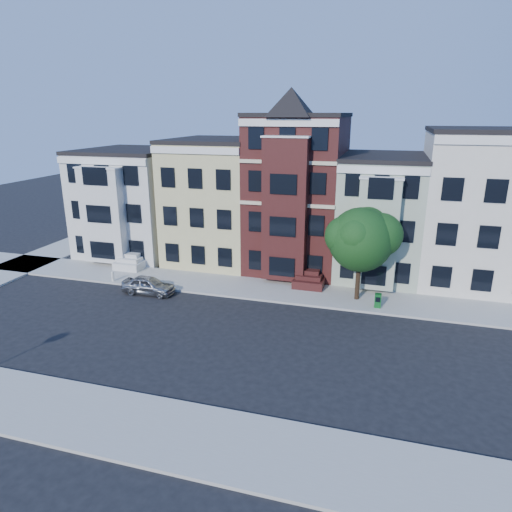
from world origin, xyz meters
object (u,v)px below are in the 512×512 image
(street_tree, at_px, (360,244))
(parked_car, at_px, (148,285))
(newspaper_box, at_px, (378,300))
(fire_hydrant, at_px, (113,277))

(street_tree, distance_m, parked_car, 14.95)
(newspaper_box, distance_m, fire_hydrant, 19.36)
(street_tree, bearing_deg, parked_car, -168.90)
(newspaper_box, bearing_deg, parked_car, -173.67)
(fire_hydrant, bearing_deg, street_tree, 5.18)
(fire_hydrant, bearing_deg, parked_car, -17.82)
(street_tree, xyz_separation_m, parked_car, (-14.28, -2.80, -3.41))
(street_tree, relative_size, newspaper_box, 8.34)
(street_tree, relative_size, parked_car, 2.06)
(parked_car, bearing_deg, fire_hydrant, 71.92)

